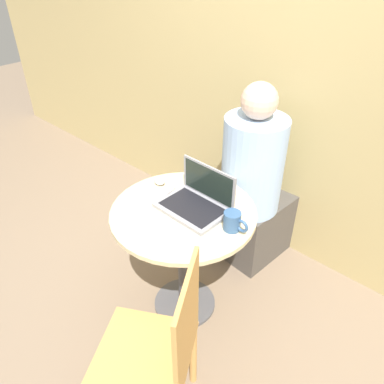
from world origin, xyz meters
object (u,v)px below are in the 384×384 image
at_px(cell_phone, 167,191).
at_px(person_seated, 255,192).
at_px(laptop, 197,201).
at_px(chair_empty, 160,352).

relative_size(cell_phone, person_seated, 0.08).
distance_m(laptop, chair_empty, 0.75).
xyz_separation_m(cell_phone, person_seated, (0.22, 0.60, -0.22)).
bearing_deg(person_seated, cell_phone, -110.06).
relative_size(laptop, cell_phone, 3.63).
height_order(laptop, cell_phone, laptop).
bearing_deg(person_seated, laptop, -89.61).
bearing_deg(chair_empty, cell_phone, 132.32).
bearing_deg(cell_phone, laptop, 1.12).
distance_m(laptop, cell_phone, 0.22).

